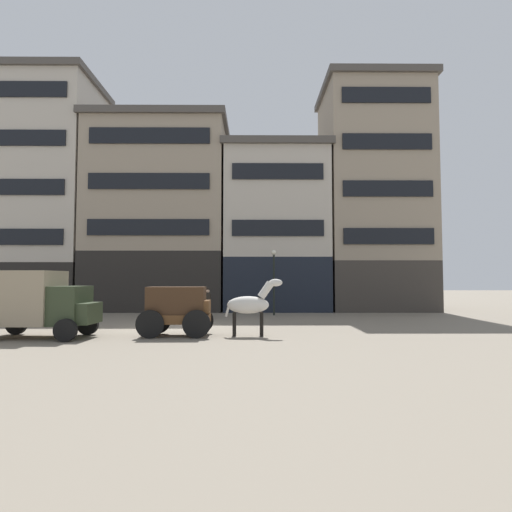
{
  "coord_description": "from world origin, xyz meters",
  "views": [
    {
      "loc": [
        3.82,
        -19.66,
        2.33
      ],
      "look_at": [
        3.97,
        2.34,
        3.51
      ],
      "focal_mm": 29.08,
      "sensor_mm": 36.0,
      "label": 1
    }
  ],
  "objects_px": {
    "cargo_wagon": "(178,307)",
    "streetlamp_curbside": "(274,273)",
    "draft_horse": "(250,304)",
    "delivery_truck_near": "(36,301)",
    "pedestrian_officer": "(208,302)"
  },
  "relations": [
    {
      "from": "draft_horse",
      "to": "streetlamp_curbside",
      "type": "height_order",
      "value": "streetlamp_curbside"
    },
    {
      "from": "draft_horse",
      "to": "pedestrian_officer",
      "type": "relative_size",
      "value": 1.31
    },
    {
      "from": "draft_horse",
      "to": "streetlamp_curbside",
      "type": "relative_size",
      "value": 0.57
    },
    {
      "from": "draft_horse",
      "to": "cargo_wagon",
      "type": "bearing_deg",
      "value": -179.98
    },
    {
      "from": "cargo_wagon",
      "to": "draft_horse",
      "type": "distance_m",
      "value": 2.95
    },
    {
      "from": "cargo_wagon",
      "to": "streetlamp_curbside",
      "type": "xyz_separation_m",
      "value": [
        4.37,
        9.32,
        1.52
      ]
    },
    {
      "from": "pedestrian_officer",
      "to": "draft_horse",
      "type": "bearing_deg",
      "value": -70.06
    },
    {
      "from": "cargo_wagon",
      "to": "streetlamp_curbside",
      "type": "relative_size",
      "value": 0.71
    },
    {
      "from": "pedestrian_officer",
      "to": "cargo_wagon",
      "type": "bearing_deg",
      "value": -93.77
    },
    {
      "from": "draft_horse",
      "to": "delivery_truck_near",
      "type": "xyz_separation_m",
      "value": [
        -8.41,
        -0.52,
        0.15
      ]
    },
    {
      "from": "draft_horse",
      "to": "delivery_truck_near",
      "type": "bearing_deg",
      "value": -176.43
    },
    {
      "from": "draft_horse",
      "to": "streetlamp_curbside",
      "type": "xyz_separation_m",
      "value": [
        1.42,
        9.32,
        1.4
      ]
    },
    {
      "from": "delivery_truck_near",
      "to": "draft_horse",
      "type": "bearing_deg",
      "value": 3.57
    },
    {
      "from": "cargo_wagon",
      "to": "draft_horse",
      "type": "height_order",
      "value": "draft_horse"
    },
    {
      "from": "draft_horse",
      "to": "pedestrian_officer",
      "type": "distance_m",
      "value": 7.32
    }
  ]
}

